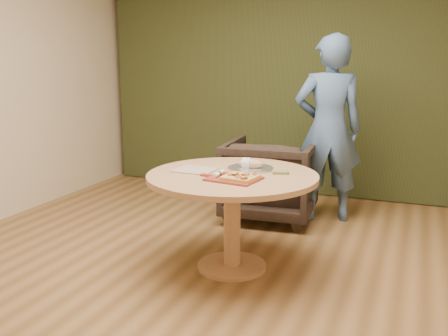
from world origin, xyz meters
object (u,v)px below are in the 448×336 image
Objects in this scene: pizza_paddle at (232,179)px; flatbread_pizza at (240,177)px; bread_roll at (249,164)px; person_standing at (328,129)px; pedestal_table at (232,192)px; serving_tray at (250,168)px; cutlery_roll at (219,174)px; armchair at (271,175)px.

pizza_paddle is 0.07m from flatbread_pizza.
person_standing reaches higher than bread_roll.
pedestal_table is 0.28m from bread_roll.
serving_tray is at bearing 0.00° from bread_roll.
serving_tray reaches higher than pizza_paddle.
bread_roll reaches higher than flatbread_pizza.
pedestal_table is 6.46× the size of cutlery_roll.
flatbread_pizza is (0.07, -0.01, 0.02)m from pizza_paddle.
serving_tray is (-0.05, 0.38, -0.02)m from flatbread_pizza.
cutlery_roll is at bearing 54.94° from person_standing.
armchair reaches higher than cutlery_roll.
flatbread_pizza reaches higher than cutlery_roll.
person_standing is (0.37, 1.29, 0.15)m from serving_tray.
flatbread_pizza reaches higher than pizza_paddle.
flatbread_pizza is at bearing 61.02° from person_standing.
flatbread_pizza reaches higher than serving_tray.
bread_roll is at bearing 99.44° from flatbread_pizza.
pedestal_table is 3.60× the size of serving_tray.
person_standing is (0.38, 1.66, 0.15)m from pizza_paddle.
cutlery_roll is at bearing 177.07° from pizza_paddle.
pizza_paddle is 1.86× the size of flatbread_pizza.
pedestal_table is 0.70× the size of person_standing.
armchair reaches higher than pedestal_table.
cutlery_roll is (-0.11, 0.02, 0.02)m from pizza_paddle.
person_standing is at bearing 85.50° from pizza_paddle.
armchair is (-0.08, 1.31, -0.16)m from pedestal_table.
pizza_paddle is at bearing -90.30° from bread_roll.
bread_roll reaches higher than cutlery_roll.
cutlery_roll reaches higher than pedestal_table.
pedestal_table is 0.23m from cutlery_roll.
person_standing is (0.38, 1.29, 0.12)m from bread_roll.
flatbread_pizza is at bearing 94.18° from armchair.
bread_roll is (0.07, 0.20, 0.18)m from pedestal_table.
person_standing is at bearing 74.11° from serving_tray.
armchair is at bearing 98.03° from flatbread_pizza.
armchair is (-0.16, 1.12, -0.31)m from serving_tray.
serving_tray is at bearing 96.66° from pizza_paddle.
flatbread_pizza is at bearing -81.86° from serving_tray.
flatbread_pizza is 0.39m from bread_roll.
pizza_paddle is at bearing -11.53° from cutlery_roll.
person_standing reaches higher than cutlery_roll.
serving_tray is (0.12, 0.35, -0.02)m from cutlery_roll.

